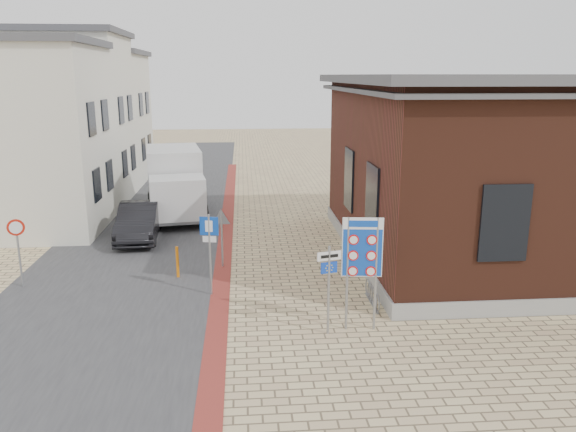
{
  "coord_description": "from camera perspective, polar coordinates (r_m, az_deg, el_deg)",
  "views": [
    {
      "loc": [
        -1.2,
        -13.49,
        6.78
      ],
      "look_at": [
        0.28,
        4.64,
        2.2
      ],
      "focal_mm": 35.0,
      "sensor_mm": 36.0,
      "label": 1
    }
  ],
  "objects": [
    {
      "name": "parking_sign",
      "position": [
        17.57,
        -7.98,
        -2.46
      ],
      "size": [
        0.58,
        0.14,
        2.64
      ],
      "rotation": [
        0.0,
        0.0,
        -0.18
      ],
      "color": "gray",
      "rests_on": "ground"
    },
    {
      "name": "townhouse_far",
      "position": [
        38.84,
        -19.53,
        9.48
      ],
      "size": [
        7.4,
        6.4,
        8.3
      ],
      "color": "silver",
      "rests_on": "ground"
    },
    {
      "name": "border_sign",
      "position": [
        15.02,
        7.56,
        -3.39
      ],
      "size": [
        1.08,
        0.18,
        3.17
      ],
      "rotation": [
        0.0,
        0.0,
        -0.12
      ],
      "color": "gray",
      "rests_on": "ground"
    },
    {
      "name": "bike_rack",
      "position": [
        17.42,
        8.55,
        -8.0
      ],
      "size": [
        0.08,
        1.8,
        0.6
      ],
      "color": "slate",
      "rests_on": "ground"
    },
    {
      "name": "curb_strip",
      "position": [
        24.46,
        -6.35,
        -2.02
      ],
      "size": [
        0.6,
        40.0,
        0.02
      ],
      "primitive_type": "cube",
      "color": "maroon",
      "rests_on": "ground"
    },
    {
      "name": "yield_sign",
      "position": [
        20.18,
        -6.77,
        -0.82
      ],
      "size": [
        0.76,
        0.14,
        2.13
      ],
      "rotation": [
        0.0,
        0.0,
        -0.11
      ],
      "color": "gray",
      "rests_on": "ground"
    },
    {
      "name": "road_strip",
      "position": [
        29.6,
        -12.88,
        0.54
      ],
      "size": [
        7.0,
        60.0,
        0.02
      ],
      "primitive_type": "cube",
      "color": "#38383A",
      "rests_on": "ground"
    },
    {
      "name": "brick_building",
      "position": [
        23.12,
        21.65,
        4.94
      ],
      "size": [
        13.0,
        13.0,
        6.8
      ],
      "color": "gray",
      "rests_on": "ground"
    },
    {
      "name": "bollard",
      "position": [
        19.65,
        -11.16,
        -4.62
      ],
      "size": [
        0.12,
        0.12,
        1.11
      ],
      "primitive_type": "cylinder",
      "rotation": [
        0.0,
        0.0,
        -0.25
      ],
      "color": "orange",
      "rests_on": "ground"
    },
    {
      "name": "speed_sign",
      "position": [
        20.11,
        -25.77,
        -2.41
      ],
      "size": [
        0.53,
        0.17,
        2.31
      ],
      "rotation": [
        0.0,
        0.0,
        0.26
      ],
      "color": "gray",
      "rests_on": "ground"
    },
    {
      "name": "essen_sign",
      "position": [
        14.89,
        4.17,
        -6.13
      ],
      "size": [
        0.66,
        0.2,
        2.47
      ],
      "rotation": [
        0.0,
        0.0,
        0.24
      ],
      "color": "gray",
      "rests_on": "ground"
    },
    {
      "name": "box_truck",
      "position": [
        28.0,
        -11.4,
        3.38
      ],
      "size": [
        3.42,
        6.57,
        3.27
      ],
      "rotation": [
        0.0,
        0.0,
        0.16
      ],
      "color": "slate",
      "rests_on": "ground"
    },
    {
      "name": "sedan",
      "position": [
        24.65,
        -14.91,
        -0.51
      ],
      "size": [
        1.87,
        4.66,
        1.51
      ],
      "primitive_type": "imported",
      "rotation": [
        0.0,
        0.0,
        0.06
      ],
      "color": "black",
      "rests_on": "ground"
    },
    {
      "name": "townhouse_mid",
      "position": [
        33.05,
        -22.19,
        9.26
      ],
      "size": [
        7.4,
        6.4,
        9.1
      ],
      "color": "silver",
      "rests_on": "ground"
    },
    {
      "name": "ground",
      "position": [
        15.15,
        0.4,
        -12.46
      ],
      "size": [
        120.0,
        120.0,
        0.0
      ],
      "primitive_type": "plane",
      "color": "tan",
      "rests_on": "ground"
    },
    {
      "name": "townhouse_near",
      "position": [
        27.43,
        -25.77,
        7.28
      ],
      "size": [
        7.4,
        6.4,
        8.3
      ],
      "color": "silver",
      "rests_on": "ground"
    }
  ]
}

